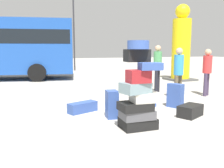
{
  "coord_description": "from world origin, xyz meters",
  "views": [
    {
      "loc": [
        -2.67,
        -4.28,
        1.59
      ],
      "look_at": [
        -0.46,
        1.32,
        0.72
      ],
      "focal_mm": 38.07,
      "sensor_mm": 36.0,
      "label": 1
    }
  ],
  "objects_px": {
    "suitcase_navy_foreground_near": "(112,104)",
    "yellow_dummy_statue": "(181,47)",
    "suitcase_tower": "(138,93)",
    "lamp_post": "(74,14)",
    "person_passerby_in_red": "(179,69)",
    "suitcase_navy_behind_tower": "(83,107)",
    "person_bearded_onlooker": "(158,64)",
    "suitcase_navy_left_side": "(146,101)",
    "suitcase_cream_white_trunk": "(134,111)",
    "suitcase_navy_upright_blue": "(175,96)",
    "suitcase_black_right_side": "(190,111)",
    "person_tourist_with_camera": "(207,68)"
  },
  "relations": [
    {
      "from": "suitcase_navy_upright_blue",
      "to": "person_passerby_in_red",
      "type": "distance_m",
      "value": 1.35
    },
    {
      "from": "suitcase_navy_behind_tower",
      "to": "lamp_post",
      "type": "distance_m",
      "value": 13.28
    },
    {
      "from": "suitcase_navy_behind_tower",
      "to": "person_tourist_with_camera",
      "type": "relative_size",
      "value": 0.47
    },
    {
      "from": "person_bearded_onlooker",
      "to": "yellow_dummy_statue",
      "type": "height_order",
      "value": "yellow_dummy_statue"
    },
    {
      "from": "suitcase_tower",
      "to": "lamp_post",
      "type": "relative_size",
      "value": 0.27
    },
    {
      "from": "suitcase_navy_upright_blue",
      "to": "suitcase_cream_white_trunk",
      "type": "xyz_separation_m",
      "value": [
        -1.4,
        -0.26,
        -0.23
      ]
    },
    {
      "from": "person_tourist_with_camera",
      "to": "suitcase_cream_white_trunk",
      "type": "bearing_deg",
      "value": -9.32
    },
    {
      "from": "suitcase_navy_left_side",
      "to": "suitcase_navy_upright_blue",
      "type": "height_order",
      "value": "suitcase_navy_upright_blue"
    },
    {
      "from": "suitcase_navy_behind_tower",
      "to": "suitcase_navy_left_side",
      "type": "bearing_deg",
      "value": -19.36
    },
    {
      "from": "person_tourist_with_camera",
      "to": "yellow_dummy_statue",
      "type": "height_order",
      "value": "yellow_dummy_statue"
    },
    {
      "from": "suitcase_navy_upright_blue",
      "to": "person_bearded_onlooker",
      "type": "distance_m",
      "value": 2.41
    },
    {
      "from": "suitcase_tower",
      "to": "lamp_post",
      "type": "xyz_separation_m",
      "value": [
        1.85,
        14.01,
        3.54
      ]
    },
    {
      "from": "person_bearded_onlooker",
      "to": "suitcase_navy_behind_tower",
      "type": "bearing_deg",
      "value": -10.17
    },
    {
      "from": "suitcase_cream_white_trunk",
      "to": "lamp_post",
      "type": "relative_size",
      "value": 0.1
    },
    {
      "from": "suitcase_navy_left_side",
      "to": "suitcase_navy_behind_tower",
      "type": "relative_size",
      "value": 0.69
    },
    {
      "from": "suitcase_navy_upright_blue",
      "to": "person_passerby_in_red",
      "type": "relative_size",
      "value": 0.4
    },
    {
      "from": "suitcase_navy_upright_blue",
      "to": "person_bearded_onlooker",
      "type": "relative_size",
      "value": 0.38
    },
    {
      "from": "suitcase_black_right_side",
      "to": "suitcase_navy_upright_blue",
      "type": "relative_size",
      "value": 0.99
    },
    {
      "from": "suitcase_navy_left_side",
      "to": "suitcase_black_right_side",
      "type": "height_order",
      "value": "suitcase_black_right_side"
    },
    {
      "from": "suitcase_black_right_side",
      "to": "person_tourist_with_camera",
      "type": "distance_m",
      "value": 3.05
    },
    {
      "from": "person_bearded_onlooker",
      "to": "suitcase_navy_left_side",
      "type": "bearing_deg",
      "value": 12.21
    },
    {
      "from": "suitcase_tower",
      "to": "suitcase_navy_foreground_near",
      "type": "bearing_deg",
      "value": 103.39
    },
    {
      "from": "suitcase_navy_left_side",
      "to": "suitcase_navy_behind_tower",
      "type": "bearing_deg",
      "value": -156.44
    },
    {
      "from": "suitcase_cream_white_trunk",
      "to": "person_passerby_in_red",
      "type": "relative_size",
      "value": 0.41
    },
    {
      "from": "suitcase_tower",
      "to": "suitcase_cream_white_trunk",
      "type": "relative_size",
      "value": 2.59
    },
    {
      "from": "person_bearded_onlooker",
      "to": "suitcase_navy_foreground_near",
      "type": "bearing_deg",
      "value": 3.92
    },
    {
      "from": "suitcase_navy_foreground_near",
      "to": "lamp_post",
      "type": "height_order",
      "value": "lamp_post"
    },
    {
      "from": "suitcase_navy_foreground_near",
      "to": "suitcase_navy_upright_blue",
      "type": "xyz_separation_m",
      "value": [
        2.01,
        0.32,
        0.0
      ]
    },
    {
      "from": "person_passerby_in_red",
      "to": "person_bearded_onlooker",
      "type": "bearing_deg",
      "value": -109.31
    },
    {
      "from": "suitcase_navy_upright_blue",
      "to": "lamp_post",
      "type": "distance_m",
      "value": 13.38
    },
    {
      "from": "person_tourist_with_camera",
      "to": "suitcase_navy_upright_blue",
      "type": "bearing_deg",
      "value": -3.13
    },
    {
      "from": "yellow_dummy_statue",
      "to": "person_passerby_in_red",
      "type": "bearing_deg",
      "value": -128.15
    },
    {
      "from": "person_tourist_with_camera",
      "to": "lamp_post",
      "type": "xyz_separation_m",
      "value": [
        -1.97,
        11.78,
        3.31
      ]
    },
    {
      "from": "person_passerby_in_red",
      "to": "yellow_dummy_statue",
      "type": "distance_m",
      "value": 5.14
    },
    {
      "from": "suitcase_navy_left_side",
      "to": "person_passerby_in_red",
      "type": "xyz_separation_m",
      "value": [
        1.39,
        0.41,
        0.86
      ]
    },
    {
      "from": "suitcase_tower",
      "to": "suitcase_black_right_side",
      "type": "height_order",
      "value": "suitcase_tower"
    },
    {
      "from": "suitcase_navy_foreground_near",
      "to": "yellow_dummy_statue",
      "type": "xyz_separation_m",
      "value": [
        5.92,
        5.22,
        1.39
      ]
    },
    {
      "from": "suitcase_tower",
      "to": "suitcase_navy_left_side",
      "type": "relative_size",
      "value": 3.38
    },
    {
      "from": "suitcase_navy_left_side",
      "to": "suitcase_cream_white_trunk",
      "type": "relative_size",
      "value": 0.77
    },
    {
      "from": "suitcase_tower",
      "to": "person_bearded_onlooker",
      "type": "relative_size",
      "value": 1.01
    },
    {
      "from": "suitcase_tower",
      "to": "suitcase_cream_white_trunk",
      "type": "bearing_deg",
      "value": 67.73
    },
    {
      "from": "yellow_dummy_statue",
      "to": "lamp_post",
      "type": "height_order",
      "value": "lamp_post"
    },
    {
      "from": "suitcase_navy_left_side",
      "to": "suitcase_navy_foreground_near",
      "type": "distance_m",
      "value": 1.61
    },
    {
      "from": "suitcase_navy_behind_tower",
      "to": "person_bearded_onlooker",
      "type": "xyz_separation_m",
      "value": [
        3.29,
        1.72,
        0.92
      ]
    },
    {
      "from": "suitcase_navy_left_side",
      "to": "person_bearded_onlooker",
      "type": "distance_m",
      "value": 2.37
    },
    {
      "from": "yellow_dummy_statue",
      "to": "lamp_post",
      "type": "xyz_separation_m",
      "value": [
        -3.85,
        7.89,
        2.55
      ]
    },
    {
      "from": "person_tourist_with_camera",
      "to": "person_passerby_in_red",
      "type": "xyz_separation_m",
      "value": [
        -1.26,
        -0.11,
        0.02
      ]
    },
    {
      "from": "suitcase_tower",
      "to": "suitcase_navy_left_side",
      "type": "bearing_deg",
      "value": 55.7
    },
    {
      "from": "person_bearded_onlooker",
      "to": "lamp_post",
      "type": "xyz_separation_m",
      "value": [
        -0.72,
        10.63,
        3.22
      ]
    },
    {
      "from": "suitcase_cream_white_trunk",
      "to": "yellow_dummy_statue",
      "type": "distance_m",
      "value": 7.58
    }
  ]
}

